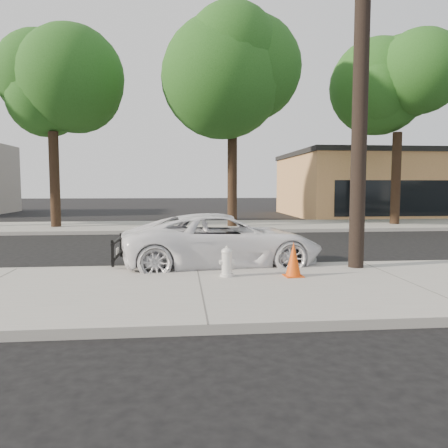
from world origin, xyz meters
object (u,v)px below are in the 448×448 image
(police_cruiser, at_px, (223,241))
(traffic_cone, at_px, (293,260))
(fire_hydrant, at_px, (227,263))
(utility_pole, at_px, (361,61))

(police_cruiser, height_order, traffic_cone, police_cruiser)
(fire_hydrant, relative_size, traffic_cone, 0.83)
(utility_pole, height_order, traffic_cone, utility_pole)
(utility_pole, relative_size, fire_hydrant, 15.36)
(fire_hydrant, height_order, traffic_cone, traffic_cone)
(traffic_cone, bearing_deg, fire_hydrant, 174.36)
(fire_hydrant, distance_m, traffic_cone, 1.36)
(fire_hydrant, xyz_separation_m, traffic_cone, (1.35, -0.13, 0.06))
(police_cruiser, height_order, fire_hydrant, police_cruiser)
(police_cruiser, bearing_deg, fire_hydrant, 171.84)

